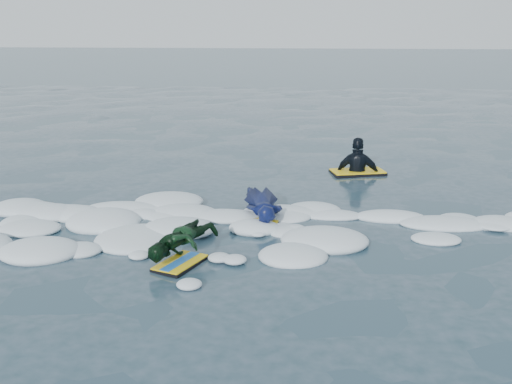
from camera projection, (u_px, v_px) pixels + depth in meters
ground at (153, 248)px, 8.79m from camera, size 120.00×120.00×0.00m
foam_band at (170, 225)px, 9.79m from camera, size 12.00×3.10×0.30m
prone_woman_unit at (263, 206)px, 10.03m from camera, size 0.82×1.62×0.40m
prone_child_unit at (183, 244)px, 8.27m from camera, size 1.02×1.27×0.44m
waiting_rider_unit at (357, 176)px, 12.93m from camera, size 1.18×0.84×1.60m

